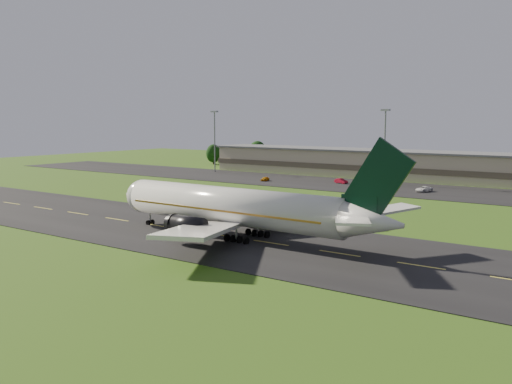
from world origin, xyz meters
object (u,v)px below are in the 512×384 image
Objects in this scene: light_mast_west at (215,134)px; terminal at (410,166)px; light_mast_centre at (385,137)px; service_vehicle_a at (265,179)px; service_vehicle_c at (424,189)px; airliner at (236,208)px; service_vehicle_b at (341,181)px.

terminal is at bearing 14.76° from light_mast_west.
service_vehicle_a is at bearing -156.58° from light_mast_centre.
light_mast_west is at bearing -170.05° from service_vehicle_c.
airliner is at bearing -65.42° from service_vehicle_a.
service_vehicle_c is at bearing -3.70° from service_vehicle_a.
service_vehicle_b is (-11.16, -22.36, -3.23)m from terminal.
light_mast_centre is 5.04× the size of service_vehicle_b.
light_mast_centre reaches higher than service_vehicle_c.
service_vehicle_a is 0.73× the size of service_vehicle_c.
light_mast_west is 5.89× the size of service_vehicle_a.
service_vehicle_c is at bearing -35.24° from light_mast_centre.
light_mast_west is 52.01m from service_vehicle_b.
light_mast_centre is at bearing 0.00° from light_mast_west.
service_vehicle_c is (45.38, 2.61, 0.07)m from service_vehicle_a.
light_mast_west is 4.31× the size of service_vehicle_c.
terminal is 25.20m from service_vehicle_b.
light_mast_centre is 4.31× the size of service_vehicle_c.
airliner is 2.52× the size of light_mast_centre.
terminal is at bearing 95.87° from airliner.
service_vehicle_b is at bearing 11.73° from service_vehicle_a.
service_vehicle_a is 0.86× the size of service_vehicle_b.
terminal is 35.91× the size of service_vehicle_b.
light_mast_centre reaches higher than airliner.
service_vehicle_b is (-9.76, -6.17, -11.97)m from light_mast_centre.
airliner is at bearing -75.59° from service_vehicle_c.
terminal is 30.73× the size of service_vehicle_c.
service_vehicle_b is at bearing -116.53° from terminal.
service_vehicle_c is at bearing -82.48° from service_vehicle_b.
service_vehicle_b is at bearing -172.10° from service_vehicle_c.
light_mast_west and light_mast_centre have the same top height.
light_mast_centre reaches higher than service_vehicle_a.
terminal is 41.95× the size of service_vehicle_a.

